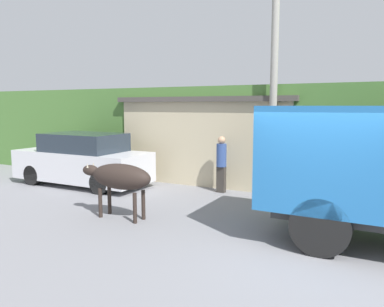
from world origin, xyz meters
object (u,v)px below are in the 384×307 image
(utility_pole, at_px, (274,76))
(parked_suv, at_px, (82,160))
(brown_cow, at_px, (119,177))
(pedestrian_on_hill, at_px, (221,161))

(utility_pole, bearing_deg, parked_suv, -167.58)
(brown_cow, height_order, parked_suv, parked_suv)
(parked_suv, bearing_deg, utility_pole, 13.38)
(parked_suv, xyz_separation_m, utility_pole, (5.97, 1.32, 2.60))
(parked_suv, distance_m, utility_pole, 6.64)
(parked_suv, relative_size, utility_pole, 0.70)
(pedestrian_on_hill, bearing_deg, utility_pole, -170.23)
(utility_pole, bearing_deg, brown_cow, -124.41)
(brown_cow, relative_size, parked_suv, 0.42)
(brown_cow, distance_m, utility_pole, 5.12)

